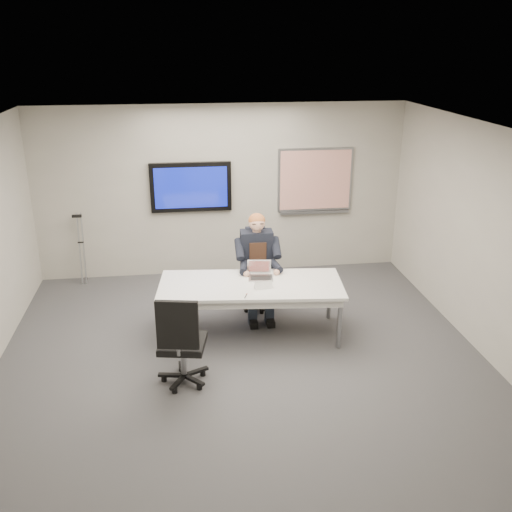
{
  "coord_description": "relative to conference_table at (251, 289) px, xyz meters",
  "views": [
    {
      "loc": [
        -0.67,
        -6.06,
        3.72
      ],
      "look_at": [
        0.27,
        0.84,
        1.07
      ],
      "focal_mm": 40.0,
      "sensor_mm": 36.0,
      "label": 1
    }
  ],
  "objects": [
    {
      "name": "floor",
      "position": [
        -0.18,
        -0.71,
        -0.65
      ],
      "size": [
        6.0,
        6.0,
        0.02
      ],
      "primitive_type": "cube",
      "color": "#3B3B3E",
      "rests_on": "ground"
    },
    {
      "name": "whiteboard",
      "position": [
        1.37,
        2.26,
        0.88
      ],
      "size": [
        1.25,
        0.08,
        1.1
      ],
      "color": "gray",
      "rests_on": "wall_back"
    },
    {
      "name": "crutch",
      "position": [
        -2.47,
        2.12,
        -0.05
      ],
      "size": [
        0.24,
        0.47,
        1.23
      ],
      "primitive_type": null,
      "rotation": [
        -0.16,
        0.0,
        -0.18
      ],
      "color": "#9FA3A7",
      "rests_on": "ground"
    },
    {
      "name": "ceiling",
      "position": [
        -0.18,
        -0.71,
        2.15
      ],
      "size": [
        6.0,
        6.0,
        0.02
      ],
      "primitive_type": "cube",
      "color": "white",
      "rests_on": "wall_back"
    },
    {
      "name": "wall_back",
      "position": [
        -0.18,
        2.29,
        0.75
      ],
      "size": [
        6.0,
        0.02,
        2.8
      ],
      "primitive_type": "cube",
      "color": "#A4A094",
      "rests_on": "ground"
    },
    {
      "name": "name_tent",
      "position": [
        0.14,
        -0.17,
        0.13
      ],
      "size": [
        0.25,
        0.11,
        0.1
      ],
      "primitive_type": null,
      "rotation": [
        0.0,
        0.0,
        0.18
      ],
      "color": "white",
      "rests_on": "conference_table"
    },
    {
      "name": "office_chair_far",
      "position": [
        0.18,
        0.82,
        -0.36
      ],
      "size": [
        0.48,
        0.48,
        0.95
      ],
      "rotation": [
        0.0,
        0.0,
        -0.05
      ],
      "color": "black",
      "rests_on": "ground"
    },
    {
      "name": "wall_front",
      "position": [
        -0.18,
        -3.71,
        0.75
      ],
      "size": [
        6.0,
        0.02,
        2.8
      ],
      "primitive_type": "cube",
      "color": "#A4A094",
      "rests_on": "ground"
    },
    {
      "name": "conference_table",
      "position": [
        0.0,
        0.0,
        0.0
      ],
      "size": [
        2.48,
        1.23,
        0.74
      ],
      "rotation": [
        0.0,
        0.0,
        -0.1
      ],
      "color": "white",
      "rests_on": "ground"
    },
    {
      "name": "tv_display",
      "position": [
        -0.68,
        2.24,
        0.85
      ],
      "size": [
        1.3,
        0.09,
        0.8
      ],
      "color": "black",
      "rests_on": "wall_back"
    },
    {
      "name": "wall_right",
      "position": [
        2.82,
        -0.71,
        0.75
      ],
      "size": [
        0.02,
        6.0,
        2.8
      ],
      "primitive_type": "cube",
      "color": "#A4A094",
      "rests_on": "ground"
    },
    {
      "name": "pen",
      "position": [
        -0.11,
        -0.38,
        0.09
      ],
      "size": [
        0.05,
        0.13,
        0.01
      ],
      "primitive_type": "cylinder",
      "rotation": [
        0.0,
        1.57,
        1.24
      ],
      "color": "black",
      "rests_on": "conference_table"
    },
    {
      "name": "seated_person",
      "position": [
        0.18,
        0.56,
        -0.06
      ],
      "size": [
        0.46,
        0.78,
        1.47
      ],
      "rotation": [
        0.0,
        0.0,
        -0.02
      ],
      "color": "#1C222E",
      "rests_on": "office_chair_far"
    },
    {
      "name": "office_chair_near",
      "position": [
        -0.92,
        -1.09,
        -0.29
      ],
      "size": [
        0.64,
        0.64,
        1.15
      ],
      "rotation": [
        0.0,
        0.0,
        2.95
      ],
      "color": "black",
      "rests_on": "ground"
    },
    {
      "name": "laptop",
      "position": [
        0.15,
        0.2,
        0.14
      ],
      "size": [
        0.34,
        0.33,
        0.22
      ],
      "rotation": [
        0.0,
        0.0,
        -0.12
      ],
      "color": "#A7A7A9",
      "rests_on": "conference_table"
    }
  ]
}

